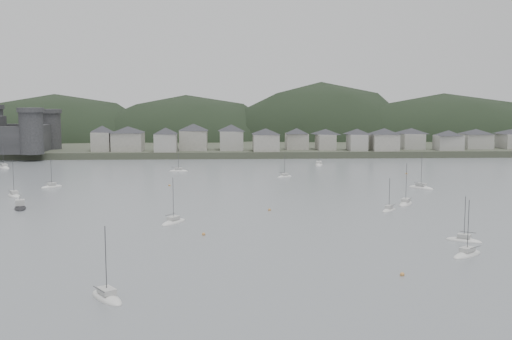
{
  "coord_description": "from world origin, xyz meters",
  "views": [
    {
      "loc": [
        -9.07,
        -96.53,
        25.77
      ],
      "look_at": [
        0.0,
        75.0,
        6.0
      ],
      "focal_mm": 42.09,
      "sensor_mm": 36.0,
      "label": 1
    }
  ],
  "objects": [
    {
      "name": "sailboat_lead",
      "position": [
        -25.98,
        123.74,
        0.18
      ],
      "size": [
        7.01,
        2.66,
        9.43
      ],
      "rotation": [
        0.0,
        0.0,
        1.5
      ],
      "color": "silver",
      "rests_on": "ground"
    },
    {
      "name": "motor_launch_far",
      "position": [
        -58.26,
        48.43,
        0.3
      ],
      "size": [
        4.79,
        7.87,
        3.78
      ],
      "rotation": [
        0.0,
        0.0,
        3.45
      ],
      "color": "black",
      "rests_on": "ground"
    },
    {
      "name": "forested_ridge",
      "position": [
        4.83,
        269.4,
        -11.28
      ],
      "size": [
        851.55,
        103.94,
        102.57
      ],
      "color": "black",
      "rests_on": "ground"
    },
    {
      "name": "far_shore_land",
      "position": [
        0.0,
        295.0,
        1.5
      ],
      "size": [
        900.0,
        250.0,
        3.0
      ],
      "primitive_type": "cube",
      "color": "#383D2D",
      "rests_on": "ground"
    },
    {
      "name": "moored_fleet",
      "position": [
        -18.83,
        62.03,
        0.18
      ],
      "size": [
        254.4,
        174.33,
        12.97
      ],
      "color": "silver",
      "rests_on": "ground"
    },
    {
      "name": "waterfront_town",
      "position": [
        50.59,
        183.34,
        8.66
      ],
      "size": [
        451.48,
        28.46,
        12.92
      ],
      "color": "gray",
      "rests_on": "far_shore_land"
    },
    {
      "name": "ground",
      "position": [
        0.0,
        0.0,
        0.0
      ],
      "size": [
        900.0,
        900.0,
        0.0
      ],
      "primitive_type": "plane",
      "color": "slate",
      "rests_on": "ground"
    },
    {
      "name": "mooring_buoys",
      "position": [
        19.23,
        48.71,
        0.15
      ],
      "size": [
        106.9,
        123.53,
        0.7
      ],
      "color": "#C88942",
      "rests_on": "ground"
    }
  ]
}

